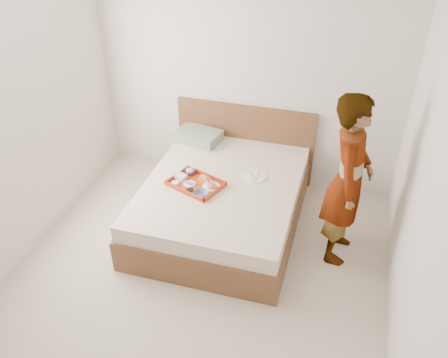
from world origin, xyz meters
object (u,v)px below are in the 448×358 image
dinner_plate (255,176)px  person (348,181)px  tray (196,183)px  bed (222,203)px

dinner_plate → person: (0.93, -0.30, 0.33)m
person → tray: bearing=93.8°
bed → dinner_plate: dinner_plate is taller
tray → person: (1.48, 0.02, 0.31)m
bed → dinner_plate: 0.45m
bed → tray: tray is taller
dinner_plate → person: 1.03m
tray → dinner_plate: 0.63m
dinner_plate → person: bearing=-17.9°
bed → dinner_plate: (0.30, 0.20, 0.27)m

